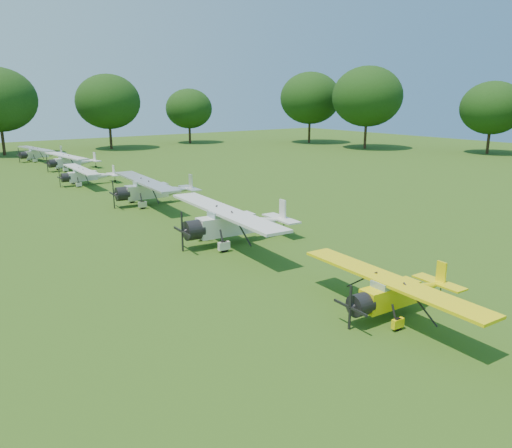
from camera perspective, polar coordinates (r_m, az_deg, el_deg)
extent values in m
plane|color=#214B12|center=(32.31, -5.26, -1.28)|extent=(160.00, 160.00, 0.00)
cylinder|color=#312213|center=(85.84, 25.02, 8.64)|extent=(0.44, 0.44, 4.02)
ellipsoid|color=black|center=(85.60, 25.38, 11.90)|extent=(9.39, 9.39, 7.98)
cylinder|color=#312213|center=(87.68, 12.39, 10.05)|extent=(0.44, 0.44, 4.99)
ellipsoid|color=black|center=(87.46, 12.61, 14.04)|extent=(11.65, 11.65, 9.90)
cylinder|color=#312213|center=(96.84, 6.11, 10.64)|extent=(0.44, 0.44, 4.81)
ellipsoid|color=black|center=(96.63, 6.21, 14.12)|extent=(11.23, 11.23, 9.55)
cylinder|color=#312213|center=(96.82, -7.58, 10.26)|extent=(0.44, 0.44, 3.70)
ellipsoid|color=black|center=(96.61, -7.67, 12.94)|extent=(8.63, 8.63, 7.34)
cylinder|color=#312213|center=(88.52, -16.29, 9.70)|extent=(0.44, 0.44, 4.51)
ellipsoid|color=black|center=(88.29, -16.55, 13.26)|extent=(10.52, 10.52, 8.94)
cylinder|color=#312213|center=(84.88, -26.96, 8.62)|extent=(0.44, 0.44, 4.74)
cube|color=yellow|center=(21.06, 15.07, -7.90)|extent=(2.78, 0.96, 0.90)
cone|color=yellow|center=(22.79, 18.99, -6.82)|extent=(2.43, 0.90, 0.77)
cube|color=#8CA5B2|center=(20.83, 14.99, -6.76)|extent=(1.41, 0.86, 0.47)
cylinder|color=black|center=(19.96, 11.88, -8.99)|extent=(0.82, 0.93, 0.89)
cube|color=black|center=(19.60, 10.71, -9.38)|extent=(0.06, 0.11, 1.80)
cube|color=yellow|center=(20.76, 15.03, -6.21)|extent=(1.73, 9.13, 0.12)
cube|color=yellow|center=(23.29, 20.39, -5.36)|extent=(0.11, 0.47, 1.11)
cube|color=yellow|center=(23.35, 20.18, -6.30)|extent=(0.86, 2.43, 0.08)
cylinder|color=black|center=(20.20, 15.89, -10.94)|extent=(0.52, 0.16, 0.51)
cylinder|color=black|center=(21.52, 11.59, -9.06)|extent=(0.52, 0.16, 0.51)
cylinder|color=black|center=(23.73, 20.29, -7.81)|extent=(0.21, 0.08, 0.21)
cube|color=silver|center=(30.06, -3.45, -0.13)|extent=(3.65, 1.33, 1.17)
cone|color=silver|center=(31.59, 1.37, 0.30)|extent=(3.20, 1.24, 1.01)
cube|color=#8CA5B2|center=(29.86, -3.66, 0.98)|extent=(1.86, 1.16, 0.61)
cylinder|color=black|center=(29.15, -7.13, -0.69)|extent=(1.09, 1.24, 1.16)
cube|color=black|center=(28.87, -8.44, -0.88)|extent=(0.08, 0.14, 2.35)
cube|color=silver|center=(29.79, -3.67, 1.50)|extent=(2.51, 11.93, 0.16)
cube|color=silver|center=(32.06, 3.06, 1.52)|extent=(0.16, 0.62, 1.45)
cube|color=silver|center=(32.12, 2.88, 0.62)|extent=(1.18, 3.19, 0.10)
cylinder|color=black|center=(28.69, -3.68, -2.59)|extent=(0.68, 0.23, 0.67)
cylinder|color=black|center=(31.09, -6.10, -1.29)|extent=(0.68, 0.23, 0.67)
cylinder|color=black|center=(32.47, 3.18, -0.92)|extent=(0.27, 0.11, 0.27)
cube|color=silver|center=(41.96, -12.39, 3.67)|extent=(3.49, 1.27, 1.12)
cone|color=silver|center=(43.00, -8.75, 3.88)|extent=(3.06, 1.19, 0.96)
cube|color=#8CA5B2|center=(41.82, -12.57, 4.45)|extent=(1.78, 1.11, 0.59)
cylinder|color=black|center=(41.35, -15.05, 3.36)|extent=(1.04, 1.18, 1.11)
cube|color=black|center=(41.16, -15.97, 3.25)|extent=(0.07, 0.13, 2.25)
cube|color=silver|center=(41.77, -12.59, 4.81)|extent=(2.41, 11.43, 0.15)
cube|color=silver|center=(43.33, -7.47, 4.73)|extent=(0.15, 0.60, 1.39)
cube|color=silver|center=(43.37, -7.58, 4.09)|extent=(1.13, 3.06, 0.10)
cylinder|color=black|center=(40.60, -12.83, 2.14)|extent=(0.65, 0.22, 0.64)
cylinder|color=black|center=(43.09, -14.00, 2.77)|extent=(0.65, 0.22, 0.64)
cylinder|color=black|center=(43.62, -7.28, 2.97)|extent=(0.26, 0.10, 0.26)
cube|color=silver|center=(53.12, -19.22, 5.18)|extent=(2.79, 0.91, 0.91)
cone|color=silver|center=(53.77, -16.81, 5.34)|extent=(2.44, 0.86, 0.78)
cube|color=#8CA5B2|center=(53.03, -19.36, 5.68)|extent=(1.41, 0.84, 0.47)
cylinder|color=black|center=(52.73, -20.94, 4.97)|extent=(0.81, 0.92, 0.90)
cube|color=black|center=(52.61, -21.54, 4.90)|extent=(0.06, 0.11, 1.81)
cube|color=silver|center=(53.00, -19.38, 5.91)|extent=(1.56, 9.19, 0.12)
cube|color=silver|center=(53.97, -15.97, 5.89)|extent=(0.10, 0.48, 1.12)
cube|color=silver|center=(54.00, -16.03, 5.48)|extent=(0.82, 2.44, 0.08)
cylinder|color=black|center=(52.02, -19.58, 4.25)|extent=(0.52, 0.16, 0.52)
cylinder|color=black|center=(54.08, -20.18, 4.56)|extent=(0.52, 0.16, 0.52)
cylinder|color=black|center=(54.16, -15.81, 4.75)|extent=(0.21, 0.08, 0.21)
cube|color=silver|center=(64.50, -20.76, 6.63)|extent=(3.09, 1.23, 0.99)
cone|color=silver|center=(65.50, -18.69, 6.79)|extent=(2.71, 1.14, 0.84)
cube|color=#8CA5B2|center=(64.41, -20.88, 7.08)|extent=(1.59, 1.03, 0.52)
cylinder|color=black|center=(63.87, -22.24, 6.43)|extent=(0.95, 1.07, 0.98)
cube|color=black|center=(63.66, -22.76, 6.36)|extent=(0.07, 0.12, 1.97)
cube|color=silver|center=(64.38, -20.90, 7.28)|extent=(2.48, 10.04, 0.13)
cube|color=silver|center=(65.82, -17.98, 7.29)|extent=(0.15, 0.52, 1.22)
cube|color=silver|center=(65.83, -18.02, 6.92)|extent=(1.09, 2.70, 0.08)
cylinder|color=black|center=(63.24, -20.93, 5.83)|extent=(0.58, 0.21, 0.56)
cylinder|color=black|center=(65.41, -21.71, 6.02)|extent=(0.58, 0.21, 0.56)
cylinder|color=black|center=(66.01, -17.82, 6.27)|extent=(0.23, 0.10, 0.23)
cube|color=silver|center=(75.14, -23.77, 7.32)|extent=(3.05, 1.28, 0.97)
cone|color=silver|center=(76.05, -22.00, 7.46)|extent=(2.68, 1.19, 0.83)
cube|color=#8CA5B2|center=(75.06, -23.88, 7.70)|extent=(1.58, 1.05, 0.51)
cylinder|color=black|center=(74.55, -25.03, 7.14)|extent=(0.96, 1.07, 0.96)
cube|color=black|center=(74.36, -25.47, 7.08)|extent=(0.07, 0.12, 1.94)
cube|color=silver|center=(75.04, -23.89, 7.87)|extent=(2.70, 9.89, 0.13)
cube|color=silver|center=(76.36, -21.39, 7.89)|extent=(0.16, 0.52, 1.20)
cube|color=silver|center=(76.37, -21.42, 7.57)|extent=(1.14, 2.67, 0.08)
cylinder|color=black|center=(73.89, -23.93, 6.66)|extent=(0.57, 0.22, 0.55)
cylinder|color=black|center=(76.04, -24.55, 6.78)|extent=(0.57, 0.22, 0.55)
cylinder|color=black|center=(76.52, -21.24, 7.02)|extent=(0.23, 0.10, 0.22)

